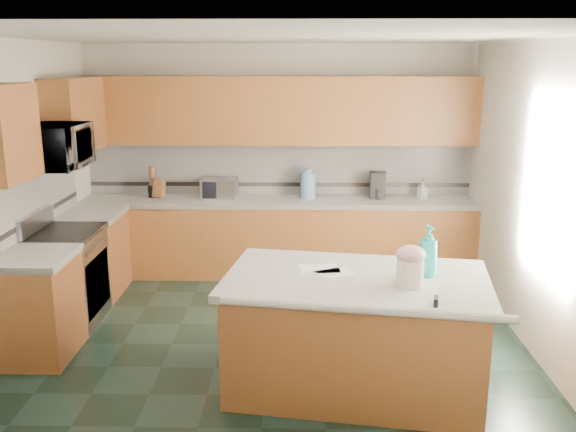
{
  "coord_description": "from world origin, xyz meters",
  "views": [
    {
      "loc": [
        0.27,
        -5.35,
        2.52
      ],
      "look_at": [
        0.15,
        0.35,
        1.12
      ],
      "focal_mm": 40.0,
      "sensor_mm": 36.0,
      "label": 1
    }
  ],
  "objects_px": {
    "knife_block": "(159,188)",
    "coffee_maker": "(378,185)",
    "island_top": "(357,280)",
    "soap_bottle_island": "(428,251)",
    "toaster_oven": "(219,188)",
    "island_base": "(355,337)",
    "treat_jar": "(410,272)"
  },
  "relations": [
    {
      "from": "soap_bottle_island",
      "to": "knife_block",
      "type": "bearing_deg",
      "value": 120.37
    },
    {
      "from": "treat_jar",
      "to": "soap_bottle_island",
      "type": "height_order",
      "value": "soap_bottle_island"
    },
    {
      "from": "soap_bottle_island",
      "to": "toaster_oven",
      "type": "relative_size",
      "value": 0.96
    },
    {
      "from": "island_base",
      "to": "island_top",
      "type": "distance_m",
      "value": 0.46
    },
    {
      "from": "knife_block",
      "to": "toaster_oven",
      "type": "relative_size",
      "value": 0.54
    },
    {
      "from": "island_base",
      "to": "knife_block",
      "type": "distance_m",
      "value": 3.55
    },
    {
      "from": "treat_jar",
      "to": "coffee_maker",
      "type": "distance_m",
      "value": 3.02
    },
    {
      "from": "island_top",
      "to": "coffee_maker",
      "type": "height_order",
      "value": "coffee_maker"
    },
    {
      "from": "island_base",
      "to": "treat_jar",
      "type": "xyz_separation_m",
      "value": [
        0.37,
        -0.19,
        0.59
      ]
    },
    {
      "from": "treat_jar",
      "to": "knife_block",
      "type": "relative_size",
      "value": 0.93
    },
    {
      "from": "coffee_maker",
      "to": "island_base",
      "type": "bearing_deg",
      "value": -95.29
    },
    {
      "from": "knife_block",
      "to": "coffee_maker",
      "type": "bearing_deg",
      "value": 14.25
    },
    {
      "from": "treat_jar",
      "to": "soap_bottle_island",
      "type": "bearing_deg",
      "value": 49.14
    },
    {
      "from": "island_base",
      "to": "soap_bottle_island",
      "type": "bearing_deg",
      "value": 12.38
    },
    {
      "from": "island_top",
      "to": "knife_block",
      "type": "xyz_separation_m",
      "value": [
        -2.11,
        2.8,
        0.14
      ]
    },
    {
      "from": "island_base",
      "to": "treat_jar",
      "type": "distance_m",
      "value": 0.72
    },
    {
      "from": "treat_jar",
      "to": "knife_block",
      "type": "distance_m",
      "value": 3.88
    },
    {
      "from": "treat_jar",
      "to": "knife_block",
      "type": "bearing_deg",
      "value": 125.88
    },
    {
      "from": "knife_block",
      "to": "soap_bottle_island",
      "type": "bearing_deg",
      "value": -32.69
    },
    {
      "from": "soap_bottle_island",
      "to": "knife_block",
      "type": "relative_size",
      "value": 1.78
    },
    {
      "from": "island_top",
      "to": "island_base",
      "type": "bearing_deg",
      "value": 98.86
    },
    {
      "from": "knife_block",
      "to": "coffee_maker",
      "type": "distance_m",
      "value": 2.58
    },
    {
      "from": "island_base",
      "to": "coffee_maker",
      "type": "bearing_deg",
      "value": 89.27
    },
    {
      "from": "knife_block",
      "to": "coffee_maker",
      "type": "xyz_separation_m",
      "value": [
        2.58,
        0.03,
        0.05
      ]
    },
    {
      "from": "island_base",
      "to": "coffee_maker",
      "type": "xyz_separation_m",
      "value": [
        0.48,
        2.83,
        0.64
      ]
    },
    {
      "from": "treat_jar",
      "to": "toaster_oven",
      "type": "xyz_separation_m",
      "value": [
        -1.75,
        2.99,
        0.02
      ]
    },
    {
      "from": "island_base",
      "to": "island_top",
      "type": "bearing_deg",
      "value": -81.14
    },
    {
      "from": "island_top",
      "to": "soap_bottle_island",
      "type": "xyz_separation_m",
      "value": [
        0.54,
        0.03,
        0.23
      ]
    },
    {
      "from": "island_top",
      "to": "coffee_maker",
      "type": "bearing_deg",
      "value": 89.27
    },
    {
      "from": "coffee_maker",
      "to": "island_top",
      "type": "bearing_deg",
      "value": -95.29
    },
    {
      "from": "toaster_oven",
      "to": "coffee_maker",
      "type": "height_order",
      "value": "coffee_maker"
    },
    {
      "from": "island_base",
      "to": "coffee_maker",
      "type": "distance_m",
      "value": 2.94
    }
  ]
}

